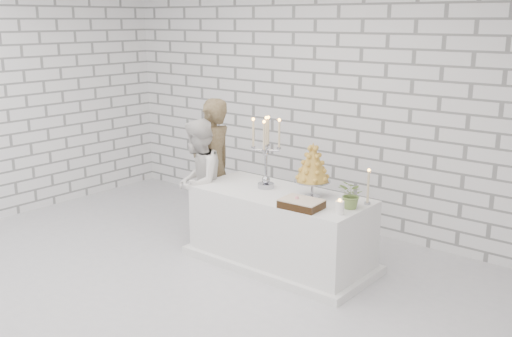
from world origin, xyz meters
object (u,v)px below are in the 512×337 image
Objects in this scene: groom at (213,168)px; bride at (198,183)px; cake_table at (280,229)px; croquembouche at (313,170)px; candelabra at (266,153)px.

bride is (0.07, -0.30, -0.10)m from groom.
cake_table is 0.72m from croquembouche.
candelabra is at bearing 166.87° from cake_table.
cake_table is at bearing -165.30° from croquembouche.
candelabra reaches higher than cake_table.
bride is 2.58× the size of croquembouche.
groom is 2.14× the size of candelabra.
cake_table is at bearing 79.18° from groom.
groom reaches higher than bride.
croquembouche is at bearing 14.70° from cake_table.
bride is at bearing 10.22° from groom.
croquembouche is (1.40, -0.08, 0.23)m from groom.
bride reaches higher than cake_table.
bride reaches higher than croquembouche.
candelabra is (-0.23, 0.05, 0.75)m from cake_table.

